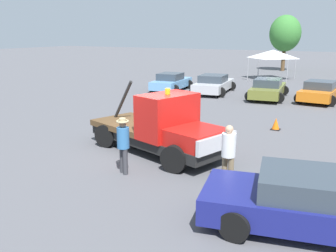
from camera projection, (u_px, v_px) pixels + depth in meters
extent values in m
plane|color=#545459|center=(156.00, 152.00, 13.81)|extent=(160.00, 160.00, 0.00)
cube|color=black|center=(156.00, 138.00, 13.69)|extent=(5.86, 3.42, 0.35)
cube|color=red|center=(197.00, 137.00, 12.17)|extent=(2.01, 2.13, 0.55)
cube|color=silver|center=(217.00, 143.00, 11.60)|extent=(0.66, 1.80, 0.50)
cube|color=red|center=(168.00, 116.00, 13.03)|extent=(1.78, 2.32, 1.53)
cube|color=brown|center=(132.00, 124.00, 14.59)|extent=(3.27, 2.78, 0.22)
cylinder|color=black|center=(123.00, 100.00, 14.76)|extent=(1.17, 0.47, 1.63)
cylinder|color=orange|center=(168.00, 91.00, 12.82)|extent=(0.18, 0.18, 0.20)
cylinder|color=black|center=(214.00, 146.00, 13.01)|extent=(0.88, 0.26, 0.88)
cylinder|color=black|center=(174.00, 159.00, 11.70)|extent=(0.88, 0.26, 0.88)
cylinder|color=black|center=(144.00, 127.00, 15.63)|extent=(0.88, 0.26, 0.88)
cylinder|color=black|center=(106.00, 136.00, 14.32)|extent=(0.88, 0.26, 0.88)
cube|color=navy|center=(321.00, 209.00, 8.20)|extent=(5.49, 3.05, 0.60)
cube|color=#333D47|center=(311.00, 184.00, 8.13)|extent=(2.50, 2.18, 0.50)
cylinder|color=black|center=(244.00, 191.00, 9.62)|extent=(0.68, 0.22, 0.68)
cylinder|color=black|center=(235.00, 226.00, 7.86)|extent=(0.68, 0.22, 0.68)
cylinder|color=#847051|center=(231.00, 172.00, 10.67)|extent=(0.16, 0.16, 0.86)
cylinder|color=#847051|center=(225.00, 170.00, 10.81)|extent=(0.16, 0.16, 0.86)
cylinder|color=white|center=(229.00, 145.00, 10.55)|extent=(0.40, 0.40, 0.68)
sphere|color=tan|center=(229.00, 129.00, 10.44)|extent=(0.23, 0.23, 0.23)
cylinder|color=#38383D|center=(122.00, 160.00, 11.71)|extent=(0.16, 0.16, 0.83)
cylinder|color=#38383D|center=(125.00, 162.00, 11.55)|extent=(0.16, 0.16, 0.83)
cylinder|color=teal|center=(123.00, 138.00, 11.45)|extent=(0.38, 0.38, 0.66)
sphere|color=brown|center=(123.00, 124.00, 11.34)|extent=(0.22, 0.22, 0.22)
torus|color=tan|center=(123.00, 121.00, 11.32)|extent=(0.39, 0.39, 0.06)
cylinder|color=tan|center=(123.00, 120.00, 11.31)|extent=(0.20, 0.20, 0.10)
cube|color=#669ED1|center=(171.00, 83.00, 28.14)|extent=(2.19, 4.41, 0.60)
cube|color=#333D47|center=(170.00, 76.00, 27.82)|extent=(1.73, 1.94, 0.50)
cylinder|color=black|center=(169.00, 83.00, 29.80)|extent=(0.68, 0.22, 0.68)
cylinder|color=black|center=(188.00, 84.00, 29.16)|extent=(0.68, 0.22, 0.68)
cylinder|color=black|center=(153.00, 88.00, 27.22)|extent=(0.68, 0.22, 0.68)
cylinder|color=black|center=(174.00, 89.00, 26.58)|extent=(0.68, 0.22, 0.68)
cube|color=#B7B7BC|center=(214.00, 86.00, 27.04)|extent=(2.54, 5.05, 0.60)
cube|color=#333D47|center=(213.00, 78.00, 26.68)|extent=(1.96, 2.23, 0.50)
cylinder|color=black|center=(208.00, 85.00, 28.90)|extent=(0.68, 0.22, 0.68)
cylinder|color=black|center=(231.00, 86.00, 28.23)|extent=(0.68, 0.22, 0.68)
cylinder|color=black|center=(195.00, 91.00, 25.94)|extent=(0.68, 0.22, 0.68)
cylinder|color=black|center=(221.00, 92.00, 25.27)|extent=(0.68, 0.22, 0.68)
cube|color=olive|center=(268.00, 90.00, 24.86)|extent=(2.42, 5.00, 0.60)
cube|color=#333D47|center=(268.00, 82.00, 24.51)|extent=(1.86, 2.20, 0.50)
cylinder|color=black|center=(258.00, 89.00, 26.70)|extent=(0.68, 0.22, 0.68)
cylinder|color=black|center=(284.00, 91.00, 26.06)|extent=(0.68, 0.22, 0.68)
cylinder|color=black|center=(250.00, 96.00, 23.76)|extent=(0.68, 0.22, 0.68)
cylinder|color=black|center=(279.00, 98.00, 23.12)|extent=(0.68, 0.22, 0.68)
cube|color=orange|center=(321.00, 93.00, 23.72)|extent=(2.24, 4.47, 0.60)
cube|color=#333D47|center=(321.00, 85.00, 23.41)|extent=(1.81, 1.95, 0.50)
cylinder|color=black|center=(311.00, 92.00, 25.44)|extent=(0.68, 0.22, 0.68)
cylinder|color=black|center=(300.00, 98.00, 23.07)|extent=(0.68, 0.22, 0.68)
cylinder|color=black|center=(331.00, 101.00, 22.10)|extent=(0.68, 0.22, 0.68)
cylinder|color=#9E9EA3|center=(248.00, 69.00, 34.17)|extent=(0.07, 0.07, 1.95)
cylinder|color=#9E9EA3|center=(287.00, 71.00, 32.52)|extent=(0.07, 0.07, 1.95)
cylinder|color=#9E9EA3|center=(258.00, 66.00, 37.16)|extent=(0.07, 0.07, 1.95)
cylinder|color=#9E9EA3|center=(295.00, 68.00, 35.50)|extent=(0.07, 0.07, 1.95)
pyramid|color=white|center=(273.00, 54.00, 34.51)|extent=(3.52, 3.52, 0.76)
cylinder|color=brown|center=(283.00, 61.00, 42.48)|extent=(0.43, 0.43, 2.16)
ellipsoid|color=#387A33|center=(285.00, 33.00, 41.73)|extent=(3.45, 3.45, 4.01)
cube|color=black|center=(275.00, 129.00, 16.94)|extent=(0.40, 0.40, 0.04)
cone|color=orange|center=(276.00, 124.00, 16.88)|extent=(0.36, 0.36, 0.55)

